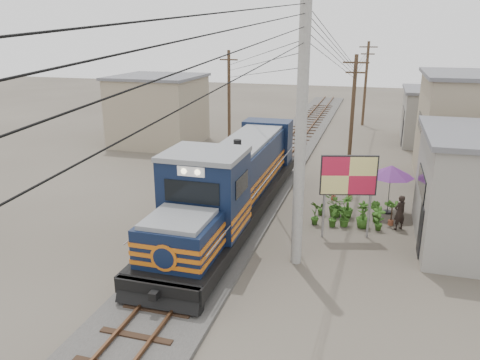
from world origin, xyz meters
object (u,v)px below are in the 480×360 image
(market_umbrella, at_px, (391,171))
(vendor, at_px, (400,213))
(billboard, at_px, (349,178))
(locomotive, at_px, (234,183))

(market_umbrella, xyz_separation_m, vendor, (0.44, -1.90, -1.30))
(billboard, height_order, vendor, billboard)
(billboard, xyz_separation_m, vendor, (2.21, 1.48, -1.85))
(vendor, bearing_deg, locomotive, -31.31)
(billboard, height_order, market_umbrella, billboard)
(billboard, xyz_separation_m, market_umbrella, (1.76, 3.38, -0.55))
(market_umbrella, bearing_deg, billboard, -117.55)
(locomotive, bearing_deg, vendor, 6.90)
(locomotive, height_order, vendor, locomotive)
(locomotive, distance_m, billboard, 5.21)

